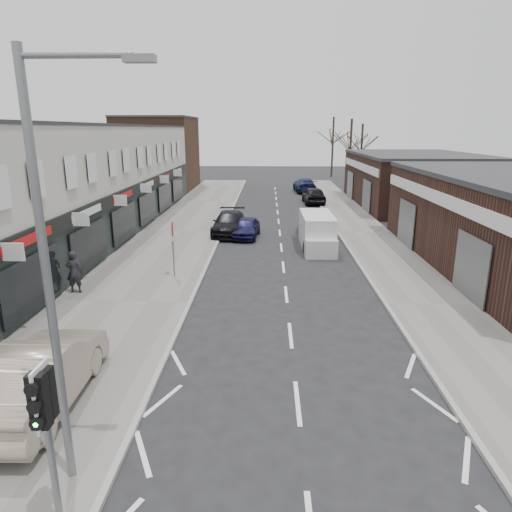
# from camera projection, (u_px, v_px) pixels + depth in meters

# --- Properties ---
(ground) EXTENTS (160.00, 160.00, 0.00)m
(ground) POSITION_uv_depth(u_px,v_px,m) (303.00, 456.00, 9.85)
(ground) COLOR black
(ground) RESTS_ON ground
(pavement_left) EXTENTS (5.50, 64.00, 0.12)m
(pavement_left) POSITION_uv_depth(u_px,v_px,m) (181.00, 231.00, 31.20)
(pavement_left) COLOR slate
(pavement_left) RESTS_ON ground
(pavement_right) EXTENTS (3.50, 64.00, 0.12)m
(pavement_right) POSITION_uv_depth(u_px,v_px,m) (365.00, 232.00, 30.87)
(pavement_right) COLOR slate
(pavement_right) RESTS_ON ground
(shop_terrace_left) EXTENTS (8.00, 41.00, 7.10)m
(shop_terrace_left) POSITION_uv_depth(u_px,v_px,m) (62.00, 184.00, 28.03)
(shop_terrace_left) COLOR #BCB8AB
(shop_terrace_left) RESTS_ON ground
(brick_block_far) EXTENTS (8.00, 10.00, 8.00)m
(brick_block_far) POSITION_uv_depth(u_px,v_px,m) (158.00, 154.00, 52.46)
(brick_block_far) COLOR #4C3120
(brick_block_far) RESTS_ON ground
(right_unit_far) EXTENTS (10.00, 16.00, 4.50)m
(right_unit_far) POSITION_uv_depth(u_px,v_px,m) (414.00, 181.00, 41.66)
(right_unit_far) COLOR #3D231B
(right_unit_far) RESTS_ON ground
(tree_far_a) EXTENTS (3.60, 3.60, 8.00)m
(tree_far_a) POSITION_uv_depth(u_px,v_px,m) (348.00, 187.00, 55.84)
(tree_far_a) COLOR #382D26
(tree_far_a) RESTS_ON ground
(tree_far_b) EXTENTS (3.60, 3.60, 7.50)m
(tree_far_b) POSITION_uv_depth(u_px,v_px,m) (359.00, 181.00, 61.55)
(tree_far_b) COLOR #382D26
(tree_far_b) RESTS_ON ground
(tree_far_c) EXTENTS (3.60, 3.60, 8.50)m
(tree_far_c) POSITION_uv_depth(u_px,v_px,m) (331.00, 177.00, 67.40)
(tree_far_c) COLOR #382D26
(tree_far_c) RESTS_ON ground
(traffic_light) EXTENTS (0.28, 0.60, 3.10)m
(traffic_light) POSITION_uv_depth(u_px,v_px,m) (44.00, 411.00, 7.38)
(traffic_light) COLOR slate
(traffic_light) RESTS_ON pavement_left
(street_lamp) EXTENTS (2.23, 0.22, 8.00)m
(street_lamp) POSITION_uv_depth(u_px,v_px,m) (55.00, 260.00, 7.96)
(street_lamp) COLOR slate
(street_lamp) RESTS_ON pavement_left
(warning_sign) EXTENTS (0.12, 0.80, 2.70)m
(warning_sign) POSITION_uv_depth(u_px,v_px,m) (173.00, 233.00, 20.95)
(warning_sign) COLOR slate
(warning_sign) RESTS_ON pavement_left
(white_van) EXTENTS (1.84, 5.10, 1.98)m
(white_van) POSITION_uv_depth(u_px,v_px,m) (317.00, 232.00, 26.99)
(white_van) COLOR silver
(white_van) RESTS_ON ground
(sedan_on_pavement) EXTENTS (1.92, 5.17, 1.69)m
(sedan_on_pavement) POSITION_uv_depth(u_px,v_px,m) (40.00, 374.00, 11.29)
(sedan_on_pavement) COLOR #A09280
(sedan_on_pavement) RESTS_ON pavement_left
(pedestrian) EXTENTS (0.69, 0.48, 1.82)m
(pedestrian) POSITION_uv_depth(u_px,v_px,m) (74.00, 272.00, 19.16)
(pedestrian) COLOR black
(pedestrian) RESTS_ON pavement_left
(parked_car_left_a) EXTENTS (1.87, 3.90, 1.28)m
(parked_car_left_a) POSITION_uv_depth(u_px,v_px,m) (247.00, 228.00, 29.61)
(parked_car_left_a) COLOR #131239
(parked_car_left_a) RESTS_ON ground
(parked_car_left_b) EXTENTS (2.15, 5.14, 1.48)m
(parked_car_left_b) POSITION_uv_depth(u_px,v_px,m) (229.00, 223.00, 30.52)
(parked_car_left_b) COLOR black
(parked_car_left_b) RESTS_ON ground
(parked_car_right_a) EXTENTS (1.78, 4.69, 1.53)m
(parked_car_right_a) POSITION_uv_depth(u_px,v_px,m) (313.00, 223.00, 30.50)
(parked_car_right_a) COLOR beige
(parked_car_right_a) RESTS_ON ground
(parked_car_right_b) EXTENTS (2.05, 4.72, 1.59)m
(parked_car_right_b) POSITION_uv_depth(u_px,v_px,m) (314.00, 195.00, 42.97)
(parked_car_right_b) COLOR black
(parked_car_right_b) RESTS_ON ground
(parked_car_right_c) EXTENTS (2.48, 5.45, 1.55)m
(parked_car_right_c) POSITION_uv_depth(u_px,v_px,m) (305.00, 185.00, 50.95)
(parked_car_right_c) COLOR #131A3C
(parked_car_right_c) RESTS_ON ground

